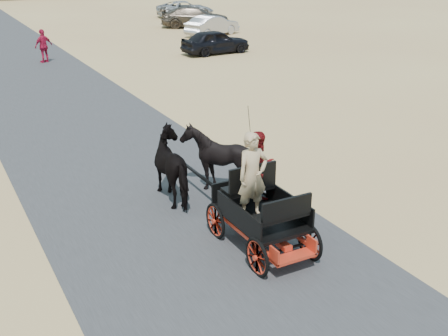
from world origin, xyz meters
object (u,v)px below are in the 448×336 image
horse_right (217,159)px  car_c (195,17)px  carriage (261,231)px  pedestrian (44,46)px  car_b (212,25)px  car_a (215,42)px  car_d (185,9)px  horse_left (177,166)px

horse_right → car_c: (12.32, 26.70, -0.11)m
carriage → pedestrian: bearing=89.4°
car_c → car_b: bearing=-163.3°
horse_right → car_b: bearing=-117.2°
car_b → car_a: bearing=133.5°
carriage → car_d: size_ratio=0.50×
carriage → car_a: (9.30, 19.71, 0.31)m
car_a → car_d: size_ratio=0.83×
car_b → car_c: (0.72, 4.10, 0.06)m
car_c → car_a: bearing=-173.1°
horse_right → car_d: bearing=-113.6°
car_a → car_d: bearing=-22.1°
horse_right → car_a: 18.86m
carriage → horse_right: bearing=79.6°
pedestrian → car_c: bearing=-169.9°
car_b → car_d: 10.25m
horse_right → car_d: 35.48m
horse_left → horse_right: horse_right is taller
carriage → car_a: car_a is taller
horse_left → pedestrian: size_ratio=1.16×
car_a → car_d: (5.45, 15.80, -0.01)m
car_a → car_b: 6.54m
pedestrian → car_b: pedestrian is taller
car_b → carriage: bearing=134.0°
horse_left → pedestrian: (0.79, 18.73, 0.02)m
car_b → car_c: size_ratio=0.80×
car_a → car_c: car_c is taller
car_b → pedestrian: bearing=87.4°
carriage → car_c: 32.37m
horse_left → car_b: (12.70, 22.59, -0.18)m
carriage → horse_left: bearing=100.4°
car_b → car_d: (2.59, 9.92, -0.01)m
horse_left → car_a: (9.85, 16.71, -0.18)m
horse_left → horse_right: size_ratio=1.18×
carriage → horse_left: size_ratio=1.20×
horse_right → pedestrian: (-0.31, 18.73, 0.01)m
car_d → car_b: bearing=176.6°
pedestrian → car_a: size_ratio=0.44×
pedestrian → car_a: bearing=145.3°
carriage → car_c: bearing=66.6°
car_c → carriage: bearing=-176.8°
pedestrian → carriage: bearing=67.2°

